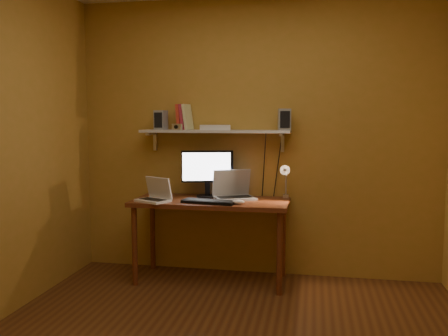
% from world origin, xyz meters
% --- Properties ---
extents(room, '(3.44, 3.24, 2.64)m').
position_xyz_m(room, '(0.00, 0.00, 1.30)').
color(room, brown).
rests_on(room, ground).
extents(desk, '(1.40, 0.60, 0.75)m').
position_xyz_m(desk, '(-0.36, 1.28, 0.66)').
color(desk, brown).
rests_on(desk, ground).
extents(wall_shelf, '(1.40, 0.25, 0.21)m').
position_xyz_m(wall_shelf, '(-0.36, 1.47, 1.36)').
color(wall_shelf, silver).
rests_on(wall_shelf, room).
extents(monitor, '(0.47, 0.25, 0.44)m').
position_xyz_m(monitor, '(-0.43, 1.43, 0.99)').
color(monitor, black).
rests_on(monitor, desk).
extents(laptop, '(0.43, 0.39, 0.26)m').
position_xyz_m(laptop, '(-0.18, 1.39, 0.82)').
color(laptop, gray).
rests_on(laptop, desk).
extents(netbook, '(0.34, 0.31, 0.21)m').
position_xyz_m(netbook, '(-0.83, 1.12, 0.81)').
color(netbook, white).
rests_on(netbook, desk).
extents(keyboard, '(0.49, 0.23, 0.03)m').
position_xyz_m(keyboard, '(-0.34, 1.11, 0.76)').
color(keyboard, black).
rests_on(keyboard, desk).
extents(mouse, '(0.12, 0.09, 0.04)m').
position_xyz_m(mouse, '(-0.08, 1.11, 0.77)').
color(mouse, white).
rests_on(mouse, desk).
extents(desk_lamp, '(0.09, 0.23, 0.38)m').
position_xyz_m(desk_lamp, '(0.30, 1.41, 0.96)').
color(desk_lamp, silver).
rests_on(desk_lamp, desk).
extents(speaker_left, '(0.12, 0.12, 0.18)m').
position_xyz_m(speaker_left, '(-0.89, 1.47, 1.47)').
color(speaker_left, gray).
rests_on(speaker_left, wall_shelf).
extents(speaker_right, '(0.12, 0.12, 0.19)m').
position_xyz_m(speaker_right, '(0.28, 1.47, 1.47)').
color(speaker_right, gray).
rests_on(speaker_right, wall_shelf).
extents(books, '(0.14, 0.17, 0.24)m').
position_xyz_m(books, '(-0.67, 1.50, 1.49)').
color(books, red).
rests_on(books, wall_shelf).
extents(shelf_camera, '(0.10, 0.06, 0.06)m').
position_xyz_m(shelf_camera, '(-0.71, 1.40, 1.40)').
color(shelf_camera, silver).
rests_on(shelf_camera, wall_shelf).
extents(router, '(0.31, 0.24, 0.05)m').
position_xyz_m(router, '(-0.36, 1.48, 1.40)').
color(router, white).
rests_on(router, wall_shelf).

